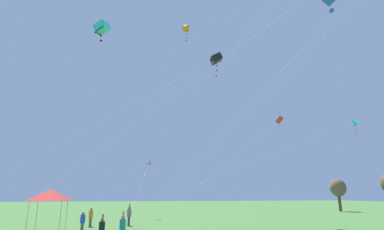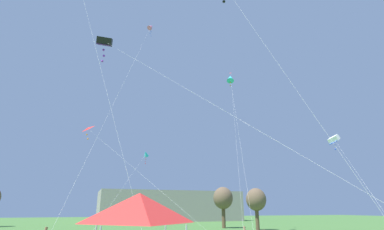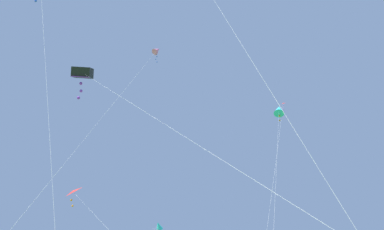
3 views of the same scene
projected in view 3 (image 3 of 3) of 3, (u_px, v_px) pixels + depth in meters
The scene contains 6 objects.
kite_cyan_diamond_1 at pixel (158, 226), 36.16m from camera, with size 7.89×23.41×9.70m.
kite_black_box_5 at pixel (82, 73), 29.32m from camera, with size 11.27×22.03×17.81m.
kite_red_delta_6 at pixel (73, 192), 32.83m from camera, with size 9.65×16.20×11.34m.
kite_red_delta_7 at pixel (283, 110), 43.68m from camera, with size 11.08×22.02×23.06m.
kite_pink_diamond_8 at pixel (157, 51), 38.34m from camera, with size 7.89×18.87×24.37m.
kite_cyan_diamond_9 at pixel (279, 110), 41.32m from camera, with size 9.18×19.55×21.06m.
Camera 3 is at (-1.73, -8.38, 1.67)m, focal length 40.00 mm.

